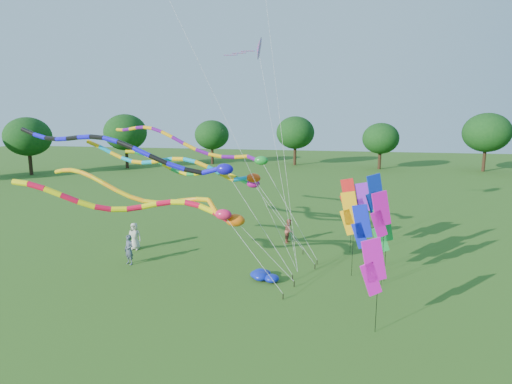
% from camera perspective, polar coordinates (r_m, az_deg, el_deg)
% --- Properties ---
extents(ground, '(160.00, 160.00, 0.00)m').
position_cam_1_polar(ground, '(21.02, -2.56, -14.76)').
color(ground, '#2A5817').
rests_on(ground, ground).
extents(tube_kite_red, '(13.35, 3.17, 6.29)m').
position_cam_1_polar(tube_kite_red, '(22.22, -12.76, -2.09)').
color(tube_kite_red, black).
rests_on(tube_kite_red, ground).
extents(tube_kite_orange, '(13.46, 2.55, 6.43)m').
position_cam_1_polar(tube_kite_orange, '(23.24, -13.14, -0.57)').
color(tube_kite_orange, black).
rests_on(tube_kite_orange, ground).
extents(tube_kite_purple, '(15.69, 6.24, 8.64)m').
position_cam_1_polar(tube_kite_purple, '(29.29, -8.06, 6.22)').
color(tube_kite_purple, black).
rests_on(tube_kite_purple, ground).
extents(tube_kite_blue, '(17.60, 2.70, 8.56)m').
position_cam_1_polar(tube_kite_blue, '(25.70, -15.71, 5.13)').
color(tube_kite_blue, black).
rests_on(tube_kite_blue, ground).
extents(tube_kite_cyan, '(14.04, 1.34, 7.74)m').
position_cam_1_polar(tube_kite_cyan, '(25.52, -9.12, 3.44)').
color(tube_kite_cyan, black).
rests_on(tube_kite_cyan, ground).
extents(tube_kite_green, '(12.51, 1.95, 6.87)m').
position_cam_1_polar(tube_kite_green, '(28.75, -6.70, 2.57)').
color(tube_kite_green, black).
rests_on(tube_kite_green, ground).
extents(delta_kite_high_c, '(5.55, 6.36, 14.23)m').
position_cam_1_polar(delta_kite_high_c, '(28.75, 0.27, 18.60)').
color(delta_kite_high_c, black).
rests_on(delta_kite_high_c, ground).
extents(banner_pole_green, '(1.16, 0.21, 4.11)m').
position_cam_1_polar(banner_pole_green, '(23.62, 16.48, -4.91)').
color(banner_pole_green, black).
rests_on(banner_pole_green, ground).
extents(banner_pole_violet, '(1.16, 0.29, 4.67)m').
position_cam_1_polar(banner_pole_violet, '(27.81, 14.03, -1.26)').
color(banner_pole_violet, black).
rests_on(banner_pole_violet, ground).
extents(banner_pole_orange, '(1.14, 0.39, 4.81)m').
position_cam_1_polar(banner_pole_orange, '(23.86, 12.39, -2.82)').
color(banner_pole_orange, black).
rests_on(banner_pole_orange, ground).
extents(banner_pole_blue_b, '(1.09, 0.55, 5.68)m').
position_cam_1_polar(banner_pole_blue_b, '(24.63, 15.55, -0.50)').
color(banner_pole_blue_b, black).
rests_on(banner_pole_blue_b, ground).
extents(banner_pole_magenta_a, '(1.13, 0.45, 4.11)m').
position_cam_1_polar(banner_pole_magenta_a, '(18.15, 15.32, -9.64)').
color(banner_pole_magenta_a, black).
rests_on(banner_pole_magenta_a, ground).
extents(banner_pole_blue_a, '(1.15, 0.32, 4.21)m').
position_cam_1_polar(banner_pole_blue_a, '(23.65, 13.88, -4.49)').
color(banner_pole_blue_a, black).
rests_on(banner_pole_blue_a, ground).
extents(banner_pole_magenta_b, '(1.12, 0.48, 5.11)m').
position_cam_1_polar(banner_pole_magenta_b, '(22.76, 16.28, -2.92)').
color(banner_pole_magenta_b, black).
rests_on(banner_pole_magenta_b, ground).
extents(banner_pole_red, '(1.16, 0.26, 4.89)m').
position_cam_1_polar(banner_pole_red, '(27.78, 12.22, -0.72)').
color(banner_pole_red, black).
rests_on(banner_pole_red, ground).
extents(blue_nylon_heap, '(1.65, 1.71, 0.50)m').
position_cam_1_polar(blue_nylon_heap, '(23.76, 1.65, -11.05)').
color(blue_nylon_heap, '#0C1EA6').
rests_on(blue_nylon_heap, ground).
extents(person_a, '(0.94, 0.67, 1.81)m').
position_cam_1_polar(person_a, '(29.47, -15.89, -5.69)').
color(person_a, beige).
rests_on(person_a, ground).
extents(person_b, '(0.78, 0.67, 1.81)m').
position_cam_1_polar(person_b, '(26.79, -16.57, -7.38)').
color(person_b, '#434E5E').
rests_on(person_b, ground).
extents(person_c, '(0.69, 0.86, 1.68)m').
position_cam_1_polar(person_c, '(29.94, 4.44, -5.17)').
color(person_c, '#994837').
rests_on(person_c, ground).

